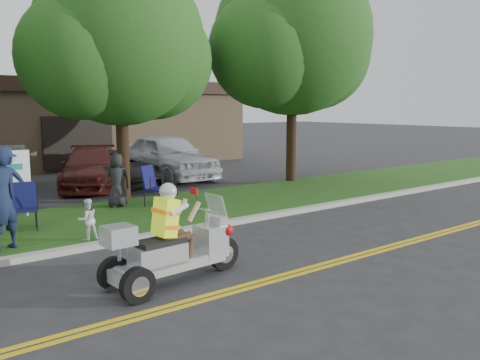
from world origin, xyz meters
TOP-DOWN VIEW (x-y plane):
  - ground at (0.00, 0.00)m, footprint 120.00×120.00m
  - centerline_near at (0.00, -0.58)m, footprint 60.00×0.10m
  - centerline_far at (0.00, -0.42)m, footprint 60.00×0.10m
  - curb at (0.00, 3.05)m, footprint 60.00×0.25m
  - grass_verge at (0.00, 5.20)m, footprint 60.00×4.00m
  - commercial_building at (2.00, 18.98)m, footprint 18.00×8.20m
  - tree_mid at (0.55, 7.23)m, footprint 5.88×4.80m
  - tree_right at (7.06, 7.03)m, footprint 6.86×5.60m
  - business_sign at (-2.90, 6.60)m, footprint 1.25×0.06m
  - trike_scooter at (-1.88, 0.34)m, footprint 2.52×0.87m
  - lawn_chair_a at (-2.82, 5.21)m, footprint 0.66×0.68m
  - lawn_chair_b at (0.70, 5.83)m, footprint 0.81×0.82m
  - spectator_adult_left at (-3.61, 3.67)m, footprint 0.86×0.76m
  - spectator_chair_a at (-2.86, 6.67)m, footprint 1.15×0.68m
  - spectator_chair_b at (-0.13, 6.28)m, footprint 0.76×0.55m
  - child_right at (-2.07, 3.40)m, footprint 0.43×0.34m
  - parked_car_mid at (1.50, 10.21)m, footprint 2.27×4.61m
  - parked_car_right at (0.80, 10.50)m, footprint 3.67×5.09m
  - parked_car_far_right at (4.00, 10.78)m, footprint 2.10×5.17m

SIDE VIEW (x-z plane):
  - ground at x=0.00m, z-range 0.00..0.00m
  - centerline_near at x=0.00m, z-range 0.00..0.01m
  - centerline_far at x=0.00m, z-range 0.00..0.01m
  - grass_verge at x=0.00m, z-range 0.01..0.11m
  - curb at x=0.00m, z-range 0.00..0.12m
  - child_right at x=-2.07m, z-range 0.10..0.96m
  - trike_scooter at x=-1.88m, z-range -0.25..1.40m
  - parked_car_mid at x=1.50m, z-range 0.00..1.26m
  - parked_car_right at x=0.80m, z-range 0.00..1.37m
  - lawn_chair_a at x=-2.82m, z-range 0.17..1.21m
  - lawn_chair_b at x=0.70m, z-range 0.17..1.28m
  - spectator_chair_b at x=-0.13m, z-range 0.10..1.57m
  - parked_car_far_right at x=4.00m, z-range 0.00..1.76m
  - spectator_chair_a at x=-2.86m, z-range 0.10..1.86m
  - spectator_adult_left at x=-3.61m, z-range 0.10..2.08m
  - business_sign at x=-2.90m, z-range 0.38..2.13m
  - commercial_building at x=2.00m, z-range 0.01..4.01m
  - tree_mid at x=0.55m, z-range 0.91..7.96m
  - tree_right at x=7.06m, z-range 0.99..9.06m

